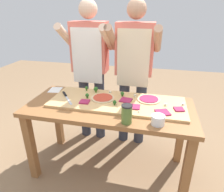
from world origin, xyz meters
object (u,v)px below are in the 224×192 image
at_px(pizza_slice_near_left, 163,112).
at_px(broccoli_floret_center_right, 96,89).
at_px(broccoli_floret_back_right, 87,95).
at_px(cheese_crumble_e, 165,105).
at_px(prep_table, 110,116).
at_px(broccoli_floret_back_mid, 115,102).
at_px(pizza_slice_center, 179,109).
at_px(pizza_slice_far_left, 135,107).
at_px(pizza_whole_tomato_red, 103,98).
at_px(broccoli_floret_back_left, 87,88).
at_px(cheese_crumble_b, 183,104).
at_px(sauce_jar, 127,114).
at_px(chefs_knife, 66,96).
at_px(cheese_crumble_c, 135,96).
at_px(pizza_whole_beet_magenta, 149,99).
at_px(pizza_slice_near_right, 85,102).
at_px(pizza_slice_far_right, 126,100).
at_px(cook_left, 90,63).
at_px(flour_cup, 158,120).
at_px(recipe_note, 55,90).
at_px(cook_right, 134,65).
at_px(cheese_crumble_d, 110,92).
at_px(cheese_crumble_a, 139,111).
at_px(broccoli_floret_front_left, 122,94).

height_order(pizza_slice_near_left, broccoli_floret_center_right, broccoli_floret_center_right).
xyz_separation_m(broccoli_floret_back_right, cheese_crumble_e, (0.74, 0.01, -0.02)).
bearing_deg(prep_table, broccoli_floret_back_mid, -23.42).
xyz_separation_m(pizza_slice_center, pizza_slice_far_left, (-0.38, -0.04, 0.00)).
height_order(pizza_whole_tomato_red, cheese_crumble_e, cheese_crumble_e).
bearing_deg(cheese_crumble_e, broccoli_floret_back_left, 167.78).
relative_size(broccoli_floret_back_right, cheese_crumble_e, 2.45).
distance_m(cheese_crumble_b, sauce_jar, 0.59).
bearing_deg(broccoli_floret_back_left, pizza_slice_far_left, -26.63).
xyz_separation_m(chefs_knife, pizza_slice_far_left, (0.69, -0.08, 0.00)).
xyz_separation_m(broccoli_floret_back_mid, sauce_jar, (0.15, -0.25, 0.03)).
distance_m(pizza_slice_far_left, cheese_crumble_c, 0.24).
xyz_separation_m(pizza_whole_beet_magenta, broccoli_floret_center_right, (-0.55, 0.07, 0.03)).
distance_m(prep_table, pizza_slice_near_left, 0.51).
height_order(pizza_whole_beet_magenta, pizza_slice_near_right, pizza_whole_beet_magenta).
relative_size(pizza_slice_far_right, cook_left, 0.06).
height_order(pizza_whole_tomato_red, flour_cup, flour_cup).
relative_size(pizza_slice_far_left, pizza_slice_far_right, 0.91).
bearing_deg(prep_table, pizza_slice_near_right, -171.14).
xyz_separation_m(prep_table, pizza_slice_center, (0.62, 0.01, 0.14)).
bearing_deg(chefs_knife, recipe_note, 139.12).
distance_m(pizza_slice_far_right, broccoli_floret_center_right, 0.36).
bearing_deg(pizza_whole_tomato_red, cook_right, 62.64).
bearing_deg(pizza_slice_near_left, broccoli_floret_back_mid, 171.84).
bearing_deg(chefs_knife, pizza_slice_far_left, -6.43).
xyz_separation_m(pizza_whole_beet_magenta, cheese_crumble_d, (-0.40, 0.08, 0.00)).
bearing_deg(broccoli_floret_back_mid, broccoli_floret_center_right, 136.41).
bearing_deg(cheese_crumble_e, broccoli_floret_back_mid, -169.33).
distance_m(pizza_slice_near_right, cook_right, 0.72).
distance_m(chefs_knife, sauce_jar, 0.73).
bearing_deg(cheese_crumble_a, pizza_whole_beet_magenta, 75.45).
xyz_separation_m(chefs_knife, broccoli_floret_center_right, (0.25, 0.18, 0.03)).
height_order(pizza_slice_far_right, broccoli_floret_front_left, broccoli_floret_front_left).
distance_m(pizza_whole_beet_magenta, cheese_crumble_a, 0.27).
xyz_separation_m(pizza_slice_far_left, cheese_crumble_a, (0.04, -0.08, 0.00)).
bearing_deg(pizza_slice_far_left, cheese_crumble_d, 137.01).
xyz_separation_m(cheese_crumble_a, flour_cup, (0.16, -0.12, 0.01)).
distance_m(cheese_crumble_d, flour_cup, 0.68).
bearing_deg(pizza_whole_beet_magenta, pizza_slice_far_left, -121.09).
bearing_deg(broccoli_floret_back_left, cheese_crumble_c, -4.08).
xyz_separation_m(pizza_slice_center, cheese_crumble_e, (-0.11, 0.05, 0.00)).
bearing_deg(pizza_slice_near_right, cheese_crumble_e, 7.57).
bearing_deg(cheese_crumble_c, cook_left, 149.62).
height_order(broccoli_floret_back_mid, cook_left, cook_left).
relative_size(broccoli_floret_center_right, broccoli_floret_back_right, 1.19).
bearing_deg(cook_left, broccoli_floret_back_left, -80.00).
bearing_deg(pizza_whole_tomato_red, pizza_slice_far_left, -20.04).
bearing_deg(broccoli_floret_back_mid, cheese_crumble_e, 10.67).
bearing_deg(pizza_slice_near_right, broccoli_floret_back_left, 105.94).
bearing_deg(cheese_crumble_e, prep_table, -173.03).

